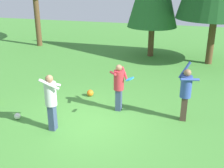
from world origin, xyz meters
name	(u,v)px	position (x,y,z in m)	size (l,w,h in m)	color
ground_plane	(90,122)	(0.00, 0.00, 0.00)	(40.00, 40.00, 0.00)	#478C38
person_thrower	(186,90)	(2.82, 0.94, 1.01)	(0.65, 0.64, 1.88)	#4C382D
person_catcher	(51,98)	(-0.88, -0.73, 1.02)	(0.71, 0.67, 1.72)	#38476B
person_bystander	(119,84)	(0.67, 1.06, 0.96)	(0.69, 0.71, 1.62)	#38476B
frisbee	(130,79)	(1.23, 0.16, 1.50)	(0.28, 0.30, 0.14)	#2393D1
ball_orange	(90,93)	(-0.67, 1.92, 0.13)	(0.25, 0.25, 0.25)	orange
ball_white	(17,116)	(-2.28, -0.46, 0.10)	(0.20, 0.20, 0.20)	white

